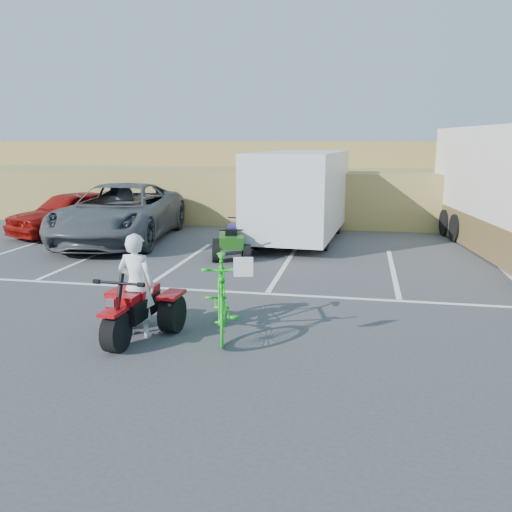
% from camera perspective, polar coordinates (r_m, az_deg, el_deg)
% --- Properties ---
extents(ground, '(100.00, 100.00, 0.00)m').
position_cam_1_polar(ground, '(9.14, -1.45, -8.12)').
color(ground, '#3B3B3D').
rests_on(ground, ground).
extents(parking_stripes, '(28.00, 5.16, 0.01)m').
position_cam_1_polar(parking_stripes, '(12.87, 6.26, -2.16)').
color(parking_stripes, white).
rests_on(parking_stripes, ground).
extents(grass_embankment, '(40.00, 8.50, 3.10)m').
position_cam_1_polar(grass_embankment, '(23.99, 6.64, 7.88)').
color(grass_embankment, olive).
rests_on(grass_embankment, ground).
extents(red_trike_atv, '(1.35, 1.74, 1.08)m').
position_cam_1_polar(red_trike_atv, '(9.13, -12.65, -8.45)').
color(red_trike_atv, '#9F090E').
rests_on(red_trike_atv, ground).
extents(rider, '(0.65, 0.45, 1.71)m').
position_cam_1_polar(rider, '(9.00, -12.47, -3.03)').
color(rider, white).
rests_on(rider, ground).
extents(green_dirt_bike, '(1.13, 2.24, 1.30)m').
position_cam_1_polar(green_dirt_bike, '(8.96, -3.64, -4.20)').
color(green_dirt_bike, '#14BF19').
rests_on(green_dirt_bike, ground).
extents(grey_pickup, '(3.70, 6.78, 1.80)m').
position_cam_1_polar(grey_pickup, '(17.76, -14.11, 4.44)').
color(grey_pickup, '#474A4F').
rests_on(grey_pickup, ground).
extents(red_car, '(3.41, 4.69, 1.48)m').
position_cam_1_polar(red_car, '(19.55, -18.89, 4.36)').
color(red_car, maroon).
rests_on(red_car, ground).
extents(cargo_trailer, '(2.82, 6.16, 2.80)m').
position_cam_1_polar(cargo_trailer, '(17.39, 4.66, 6.65)').
color(cargo_trailer, silver).
rests_on(cargo_trailer, ground).
extents(quad_atv_blue, '(1.22, 1.56, 0.95)m').
position_cam_1_polar(quad_atv_blue, '(16.60, -1.19, 1.14)').
color(quad_atv_blue, navy).
rests_on(quad_atv_blue, ground).
extents(quad_atv_green, '(1.32, 1.57, 0.89)m').
position_cam_1_polar(quad_atv_green, '(14.80, -2.62, -0.23)').
color(quad_atv_green, '#175012').
rests_on(quad_atv_green, ground).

